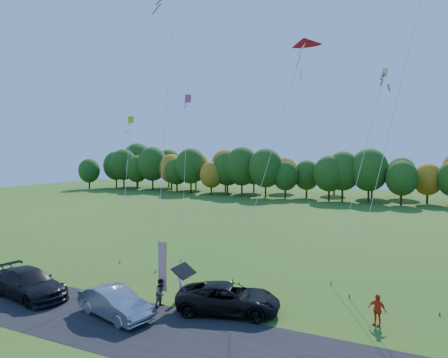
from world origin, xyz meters
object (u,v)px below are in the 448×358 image
at_px(silver_sedan, 115,303).
at_px(feather_flag, 162,266).
at_px(black_suv, 228,298).
at_px(person_east, 377,310).

bearing_deg(silver_sedan, feather_flag, -16.11).
relative_size(silver_sedan, feather_flag, 1.23).
relative_size(black_suv, person_east, 3.51).
bearing_deg(silver_sedan, black_suv, -44.41).
xyz_separation_m(black_suv, person_east, (7.67, 1.75, 0.02)).
xyz_separation_m(person_east, feather_flag, (-11.57, -2.54, 1.55)).
distance_m(silver_sedan, person_east, 13.91).
distance_m(silver_sedan, feather_flag, 3.22).
distance_m(black_suv, feather_flag, 4.28).
height_order(silver_sedan, feather_flag, feather_flag).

